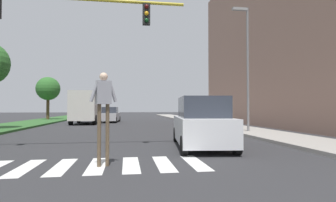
{
  "coord_description": "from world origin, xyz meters",
  "views": [
    {
      "loc": [
        0.78,
        1.33,
        1.55
      ],
      "look_at": [
        3.9,
        21.95,
        2.07
      ],
      "focal_mm": 29.27,
      "sensor_mm": 36.0,
      "label": 1
    }
  ],
  "objects_px": {
    "truck_box_delivery": "(86,107)",
    "suv_crossing": "(202,124)",
    "street_lamp_right": "(246,58)",
    "sedan_midblock": "(110,115)",
    "tree_distant": "(48,89)",
    "pedestrian_performer": "(103,104)"
  },
  "relations": [
    {
      "from": "suv_crossing",
      "to": "truck_box_delivery",
      "type": "relative_size",
      "value": 0.77
    },
    {
      "from": "suv_crossing",
      "to": "truck_box_delivery",
      "type": "xyz_separation_m",
      "value": [
        -6.86,
        17.25,
        0.7
      ]
    },
    {
      "from": "pedestrian_performer",
      "to": "truck_box_delivery",
      "type": "distance_m",
      "value": 20.52
    },
    {
      "from": "suv_crossing",
      "to": "sedan_midblock",
      "type": "relative_size",
      "value": 1.06
    },
    {
      "from": "street_lamp_right",
      "to": "suv_crossing",
      "type": "height_order",
      "value": "street_lamp_right"
    },
    {
      "from": "tree_distant",
      "to": "street_lamp_right",
      "type": "height_order",
      "value": "street_lamp_right"
    },
    {
      "from": "sedan_midblock",
      "to": "tree_distant",
      "type": "bearing_deg",
      "value": 146.94
    },
    {
      "from": "pedestrian_performer",
      "to": "suv_crossing",
      "type": "distance_m",
      "value": 4.69
    },
    {
      "from": "pedestrian_performer",
      "to": "truck_box_delivery",
      "type": "relative_size",
      "value": 0.4
    },
    {
      "from": "tree_distant",
      "to": "pedestrian_performer",
      "type": "bearing_deg",
      "value": -72.21
    },
    {
      "from": "pedestrian_performer",
      "to": "sedan_midblock",
      "type": "height_order",
      "value": "pedestrian_performer"
    },
    {
      "from": "street_lamp_right",
      "to": "sedan_midblock",
      "type": "distance_m",
      "value": 17.54
    },
    {
      "from": "tree_distant",
      "to": "pedestrian_performer",
      "type": "height_order",
      "value": "tree_distant"
    },
    {
      "from": "street_lamp_right",
      "to": "sedan_midblock",
      "type": "xyz_separation_m",
      "value": [
        -8.93,
        14.61,
        -3.83
      ]
    },
    {
      "from": "suv_crossing",
      "to": "sedan_midblock",
      "type": "bearing_deg",
      "value": 103.28
    },
    {
      "from": "truck_box_delivery",
      "to": "suv_crossing",
      "type": "bearing_deg",
      "value": -68.31
    },
    {
      "from": "sedan_midblock",
      "to": "suv_crossing",
      "type": "bearing_deg",
      "value": -76.72
    },
    {
      "from": "street_lamp_right",
      "to": "pedestrian_performer",
      "type": "bearing_deg",
      "value": -133.58
    },
    {
      "from": "pedestrian_performer",
      "to": "tree_distant",
      "type": "bearing_deg",
      "value": 107.79
    },
    {
      "from": "suv_crossing",
      "to": "sedan_midblock",
      "type": "xyz_separation_m",
      "value": [
        -4.67,
        19.78,
        -0.17
      ]
    },
    {
      "from": "pedestrian_performer",
      "to": "truck_box_delivery",
      "type": "xyz_separation_m",
      "value": [
        -3.34,
        20.25,
        -0.03
      ]
    },
    {
      "from": "street_lamp_right",
      "to": "sedan_midblock",
      "type": "bearing_deg",
      "value": 121.43
    }
  ]
}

